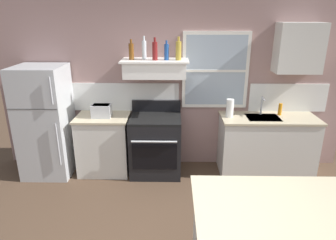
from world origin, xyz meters
name	(u,v)px	position (x,y,z in m)	size (l,w,h in m)	color
back_wall	(174,83)	(0.03, 2.23, 1.35)	(5.40, 0.11, 2.70)	gray
refrigerator	(45,122)	(-1.90, 1.84, 0.83)	(0.70, 0.72, 1.67)	#B7BABC
counter_left_of_stove	(105,144)	(-1.05, 1.90, 0.46)	(0.79, 0.63, 0.91)	silver
toaster	(102,111)	(-1.05, 1.86, 1.01)	(0.30, 0.20, 0.19)	silver
stove_range	(156,145)	(-0.25, 1.86, 0.46)	(0.76, 0.69, 1.09)	black
range_hood_shelf	(155,68)	(-0.25, 1.96, 1.62)	(0.96, 0.52, 0.24)	white
bottle_amber_wine	(131,51)	(-0.58, 1.94, 1.86)	(0.07, 0.07, 0.28)	brown
bottle_clear_tall	(144,49)	(-0.40, 2.00, 1.88)	(0.06, 0.06, 0.32)	silver
bottle_red_label_wine	(155,51)	(-0.25, 1.91, 1.88)	(0.07, 0.07, 0.31)	maroon
bottle_blue_liqueur	(167,52)	(-0.08, 1.92, 1.86)	(0.07, 0.07, 0.27)	#1E478C
bottle_champagne_gold_foil	(178,50)	(0.08, 1.92, 1.88)	(0.08, 0.08, 0.32)	#B29333
counter_right_with_sink	(266,145)	(1.45, 1.90, 0.46)	(1.43, 0.63, 0.91)	silver
sink_faucet	(262,104)	(1.35, 2.00, 1.08)	(0.03, 0.17, 0.28)	silver
paper_towel_roll	(230,108)	(0.85, 1.90, 1.04)	(0.11, 0.11, 0.27)	white
dish_soap_bottle	(280,109)	(1.63, 2.00, 1.00)	(0.06, 0.06, 0.18)	orange
upper_cabinet_right	(299,48)	(1.80, 2.04, 1.90)	(0.64, 0.32, 0.70)	silver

